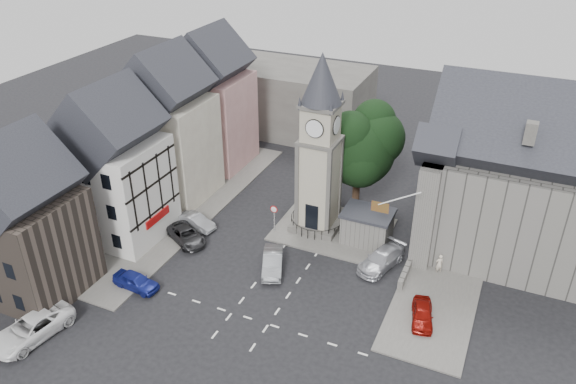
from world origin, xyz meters
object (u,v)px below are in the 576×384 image
at_px(stone_shelter, 367,227).
at_px(car_west_blue, 136,281).
at_px(car_east_red, 422,314).
at_px(pedestrian, 439,264).
at_px(clock_tower, 320,147).

height_order(stone_shelter, car_west_blue, stone_shelter).
relative_size(stone_shelter, car_west_blue, 1.12).
bearing_deg(car_east_red, pedestrian, 77.17).
relative_size(clock_tower, stone_shelter, 3.78).
distance_m(stone_shelter, pedestrian, 7.00).
distance_m(car_east_red, pedestrian, 6.20).
bearing_deg(pedestrian, stone_shelter, -54.69).
bearing_deg(car_west_blue, stone_shelter, -43.65).
relative_size(car_west_blue, pedestrian, 2.16).
height_order(car_east_red, pedestrian, pedestrian).
height_order(stone_shelter, pedestrian, stone_shelter).
bearing_deg(car_west_blue, car_east_red, -72.31).
xyz_separation_m(clock_tower, car_west_blue, (-9.74, -13.99, -7.46)).
distance_m(car_west_blue, pedestrian, 24.19).
height_order(clock_tower, car_west_blue, clock_tower).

